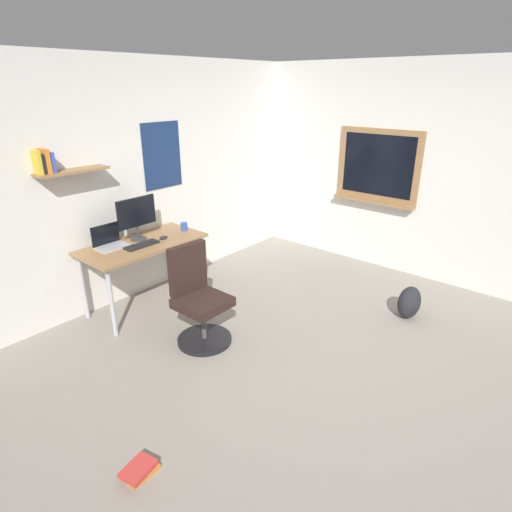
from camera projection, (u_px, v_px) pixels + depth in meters
ground_plane at (319, 362)px, 3.80m from camera, size 5.20×5.20×0.00m
wall_back at (140, 181)px, 4.77m from camera, size 5.00×0.30×2.60m
wall_right at (435, 175)px, 5.06m from camera, size 0.22×5.00×2.60m
desk at (143, 249)px, 4.54m from camera, size 1.31×0.65×0.75m
office_chair at (199, 302)px, 4.00m from camera, size 0.52×0.52×0.95m
laptop at (109, 242)px, 4.38m from camera, size 0.31×0.21×0.23m
monitor_primary at (137, 216)px, 4.50m from camera, size 0.46×0.17×0.46m
keyboard at (142, 245)px, 4.42m from camera, size 0.37×0.13×0.02m
computer_mouse at (163, 237)px, 4.61m from camera, size 0.10×0.06×0.03m
coffee_mug at (184, 227)px, 4.87m from camera, size 0.08×0.08×0.09m
backpack at (409, 302)px, 4.48m from camera, size 0.32×0.22×0.35m
book_stack_on_floor at (139, 470)px, 2.70m from camera, size 0.24×0.19×0.07m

